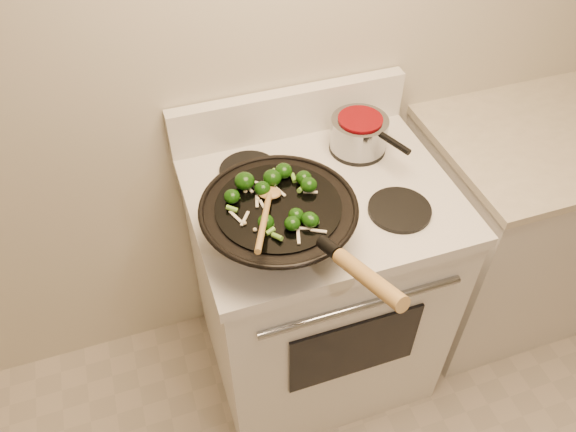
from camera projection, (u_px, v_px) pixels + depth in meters
name	position (u px, v px, depth m)	size (l,w,h in m)	color
stove	(316.00, 284.00, 1.98)	(0.78, 0.67, 1.08)	white
counter_unit	(520.00, 225.00, 2.20)	(0.83, 0.62, 0.91)	silver
wok	(280.00, 221.00, 1.45)	(0.41, 0.67, 0.28)	black
stirfry	(278.00, 194.00, 1.42)	(0.24, 0.27, 0.05)	#103508
wooden_spoon	(267.00, 208.00, 1.38)	(0.14, 0.27, 0.07)	#A27A3F
saucepan	(359.00, 132.00, 1.75)	(0.18, 0.28, 0.11)	gray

